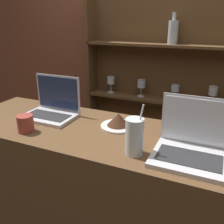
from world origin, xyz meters
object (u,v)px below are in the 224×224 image
(laptop_near, at_px, (52,107))
(water_glass, at_px, (134,137))
(coffee_cup, at_px, (25,124))
(laptop_far, at_px, (192,145))
(cake_plate, at_px, (118,121))

(laptop_near, bearing_deg, water_glass, -20.45)
(water_glass, xyz_separation_m, coffee_cup, (-0.56, -0.02, -0.04))
(laptop_near, distance_m, laptop_far, 0.80)
(laptop_far, distance_m, cake_plate, 0.41)
(cake_plate, xyz_separation_m, coffee_cup, (-0.40, -0.24, 0.01))
(laptop_near, xyz_separation_m, coffee_cup, (0.01, -0.23, -0.01))
(cake_plate, relative_size, water_glass, 0.83)
(laptop_near, relative_size, laptop_far, 1.01)
(water_glass, bearing_deg, coffee_cup, -178.46)
(coffee_cup, bearing_deg, cake_plate, 31.03)
(laptop_far, bearing_deg, coffee_cup, -173.16)
(laptop_far, distance_m, water_glass, 0.23)
(laptop_far, height_order, water_glass, laptop_far)
(laptop_far, distance_m, coffee_cup, 0.79)
(coffee_cup, bearing_deg, laptop_near, 92.18)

